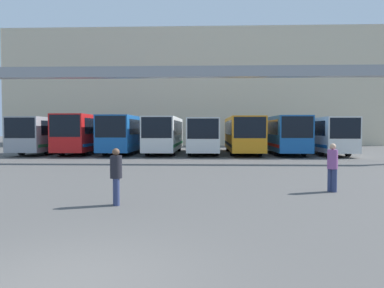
# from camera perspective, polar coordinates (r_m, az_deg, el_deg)

# --- Properties ---
(ground_plane) EXTENTS (200.00, 200.00, 0.00)m
(ground_plane) POSITION_cam_1_polar(r_m,az_deg,el_deg) (5.81, -19.24, -19.92)
(ground_plane) COLOR #514F4C
(building_backdrop) EXTENTS (49.91, 12.00, 15.34)m
(building_backdrop) POSITION_cam_1_polar(r_m,az_deg,el_deg) (54.69, 0.12, 8.10)
(building_backdrop) COLOR beige
(building_backdrop) RESTS_ON ground
(overhead_gantry) EXTENTS (33.76, 0.80, 6.24)m
(overhead_gantry) POSITION_cam_1_polar(r_m,az_deg,el_deg) (24.87, -2.43, 9.64)
(overhead_gantry) COLOR gray
(overhead_gantry) RESTS_ON ground
(bus_slot_0) EXTENTS (2.59, 11.36, 3.13)m
(bus_slot_0) POSITION_cam_1_polar(r_m,az_deg,el_deg) (36.23, -20.72, 1.59)
(bus_slot_0) COLOR #999EA5
(bus_slot_0) RESTS_ON ground
(bus_slot_1) EXTENTS (2.58, 10.10, 3.35)m
(bus_slot_1) POSITION_cam_1_polar(r_m,az_deg,el_deg) (34.42, -15.82, 1.82)
(bus_slot_1) COLOR red
(bus_slot_1) RESTS_ON ground
(bus_slot_2) EXTENTS (2.57, 11.40, 3.26)m
(bus_slot_2) POSITION_cam_1_polar(r_m,az_deg,el_deg) (34.15, -9.94, 1.79)
(bus_slot_2) COLOR #1959A5
(bus_slot_2) RESTS_ON ground
(bus_slot_3) EXTENTS (2.51, 10.89, 3.16)m
(bus_slot_3) POSITION_cam_1_polar(r_m,az_deg,el_deg) (33.34, -4.20, 1.71)
(bus_slot_3) COLOR silver
(bus_slot_3) RESTS_ON ground
(bus_slot_4) EXTENTS (2.57, 10.63, 3.05)m
(bus_slot_4) POSITION_cam_1_polar(r_m,az_deg,el_deg) (33.00, 1.77, 1.60)
(bus_slot_4) COLOR silver
(bus_slot_4) RESTS_ON ground
(bus_slot_5) EXTENTS (2.61, 11.40, 3.17)m
(bus_slot_5) POSITION_cam_1_polar(r_m,az_deg,el_deg) (33.54, 7.70, 1.70)
(bus_slot_5) COLOR orange
(bus_slot_5) RESTS_ON ground
(bus_slot_6) EXTENTS (2.55, 10.84, 3.20)m
(bus_slot_6) POSITION_cam_1_polar(r_m,az_deg,el_deg) (33.77, 13.61, 1.70)
(bus_slot_6) COLOR #1959A5
(bus_slot_6) RESTS_ON ground
(bus_slot_7) EXTENTS (2.45, 10.19, 3.09)m
(bus_slot_7) POSITION_cam_1_polar(r_m,az_deg,el_deg) (34.31, 19.40, 1.54)
(bus_slot_7) COLOR silver
(bus_slot_7) RESTS_ON ground
(pedestrian_near_center) EXTENTS (0.35, 0.35, 1.68)m
(pedestrian_near_center) POSITION_cam_1_polar(r_m,az_deg,el_deg) (13.85, 20.61, -3.18)
(pedestrian_near_center) COLOR navy
(pedestrian_near_center) RESTS_ON ground
(pedestrian_near_right) EXTENTS (0.34, 0.34, 1.63)m
(pedestrian_near_right) POSITION_cam_1_polar(r_m,az_deg,el_deg) (10.92, -11.49, -4.66)
(pedestrian_near_right) COLOR navy
(pedestrian_near_right) RESTS_ON ground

